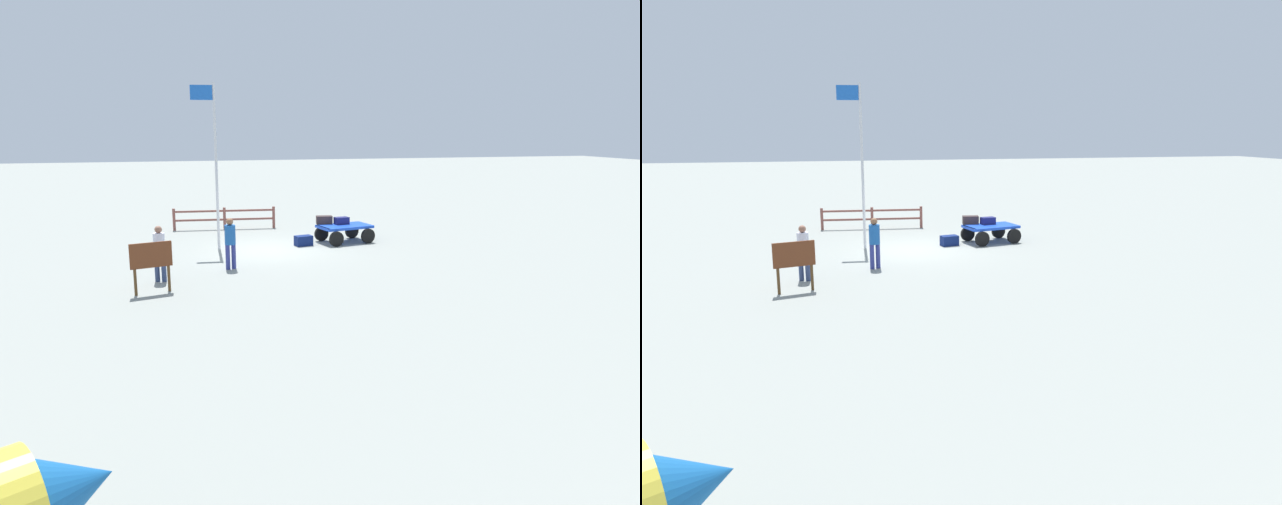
% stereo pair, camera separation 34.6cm
% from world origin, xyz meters
% --- Properties ---
extents(ground_plane, '(120.00, 120.00, 0.00)m').
position_xyz_m(ground_plane, '(0.00, 0.00, 0.00)').
color(ground_plane, gray).
extents(luggage_cart, '(2.21, 1.76, 0.67)m').
position_xyz_m(luggage_cart, '(-2.98, -0.73, 0.49)').
color(luggage_cart, blue).
rests_on(luggage_cart, ground).
extents(suitcase_dark, '(0.59, 0.44, 0.28)m').
position_xyz_m(suitcase_dark, '(-2.96, -1.01, 0.81)').
color(suitcase_dark, navy).
rests_on(suitcase_dark, luggage_cart).
extents(suitcase_tan, '(0.66, 0.43, 0.31)m').
position_xyz_m(suitcase_tan, '(-2.33, -1.26, 0.82)').
color(suitcase_tan, '#382928').
rests_on(suitcase_tan, luggage_cart).
extents(suitcase_navy, '(0.71, 0.53, 0.38)m').
position_xyz_m(suitcase_navy, '(-1.30, -0.45, 0.19)').
color(suitcase_navy, navy).
rests_on(suitcase_navy, ground).
extents(worker_lead, '(0.43, 0.43, 1.62)m').
position_xyz_m(worker_lead, '(1.75, 2.64, 0.94)').
color(worker_lead, navy).
rests_on(worker_lead, ground).
extents(worker_trailing, '(0.42, 0.42, 1.64)m').
position_xyz_m(worker_trailing, '(3.88, 3.70, 0.94)').
color(worker_trailing, navy).
rests_on(worker_trailing, ground).
extents(flagpole, '(0.86, 0.10, 5.93)m').
position_xyz_m(flagpole, '(1.92, -0.62, 3.39)').
color(flagpole, silver).
rests_on(flagpole, ground).
extents(signboard, '(1.10, 0.35, 1.39)m').
position_xyz_m(signboard, '(4.08, 4.93, 0.94)').
color(signboard, '#4C3319').
rests_on(signboard, ground).
extents(wooden_fence, '(4.42, 0.48, 0.96)m').
position_xyz_m(wooden_fence, '(1.24, -4.89, 0.56)').
color(wooden_fence, brown).
rests_on(wooden_fence, ground).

